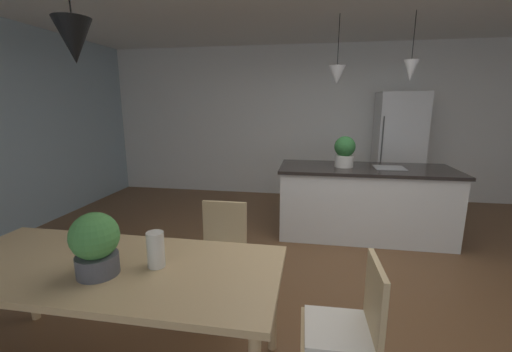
{
  "coord_description": "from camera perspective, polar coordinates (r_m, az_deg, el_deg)",
  "views": [
    {
      "loc": [
        -0.3,
        -2.79,
        1.67
      ],
      "look_at": [
        -0.79,
        0.04,
        1.03
      ],
      "focal_mm": 22.72,
      "sensor_mm": 36.0,
      "label": 1
    }
  ],
  "objects": [
    {
      "name": "dining_table",
      "position": [
        2.22,
        -24.36,
        -15.47
      ],
      "size": [
        2.06,
        0.86,
        0.73
      ],
      "color": "tan",
      "rests_on": "ground_plane"
    },
    {
      "name": "potted_plant_on_island",
      "position": [
        4.22,
        15.34,
        4.25
      ],
      "size": [
        0.26,
        0.26,
        0.39
      ],
      "color": "beige",
      "rests_on": "kitchen_island"
    },
    {
      "name": "pendant_over_island_aux",
      "position": [
        4.32,
        25.59,
        16.44
      ],
      "size": [
        0.16,
        0.16,
        0.76
      ],
      "color": "black"
    },
    {
      "name": "potted_plant_on_table",
      "position": [
        2.02,
        -26.44,
        -10.56
      ],
      "size": [
        0.26,
        0.26,
        0.36
      ],
      "color": "#4C4C51",
      "rests_on": "dining_table"
    },
    {
      "name": "pendant_over_island_main",
      "position": [
        4.18,
        14.05,
        16.87
      ],
      "size": [
        0.2,
        0.2,
        0.79
      ],
      "color": "black"
    },
    {
      "name": "pendant_over_table",
      "position": [
        2.21,
        -29.39,
        20.05
      ],
      "size": [
        0.21,
        0.21,
        0.81
      ],
      "color": "black"
    },
    {
      "name": "chair_far_right",
      "position": [
        2.77,
        -6.15,
        -13.13
      ],
      "size": [
        0.4,
        0.4,
        0.87
      ],
      "color": "tan",
      "rests_on": "ground_plane"
    },
    {
      "name": "chair_kitchen_end",
      "position": [
        2.01,
        15.79,
        -24.51
      ],
      "size": [
        0.41,
        0.41,
        0.87
      ],
      "color": "tan",
      "rests_on": "ground_plane"
    },
    {
      "name": "vase_on_dining_table",
      "position": [
        2.02,
        -17.24,
        -12.26
      ],
      "size": [
        0.1,
        0.1,
        0.21
      ],
      "color": "silver",
      "rests_on": "dining_table"
    },
    {
      "name": "ground_plane",
      "position": [
        3.28,
        14.35,
        -18.98
      ],
      "size": [
        10.0,
        8.4,
        0.04
      ],
      "primitive_type": "cube",
      "color": "brown"
    },
    {
      "name": "wall_back_kitchen",
      "position": [
        6.07,
        12.74,
        9.12
      ],
      "size": [
        10.0,
        0.12,
        2.7
      ],
      "primitive_type": "cube",
      "color": "white",
      "rests_on": "ground_plane"
    },
    {
      "name": "kitchen_island",
      "position": [
        4.38,
        18.41,
        -4.2
      ],
      "size": [
        2.13,
        0.86,
        0.91
      ],
      "color": "silver",
      "rests_on": "ground_plane"
    },
    {
      "name": "refrigerator",
      "position": [
        5.87,
        23.64,
        4.22
      ],
      "size": [
        0.72,
        0.67,
        1.87
      ],
      "color": "silver",
      "rests_on": "ground_plane"
    }
  ]
}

